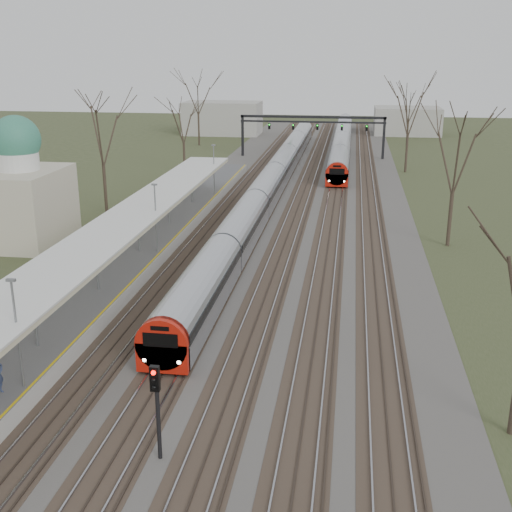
# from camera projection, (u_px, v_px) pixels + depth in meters

# --- Properties ---
(track_bed) EXTENTS (24.00, 160.00, 0.22)m
(track_bed) POSITION_uv_depth(u_px,v_px,m) (293.00, 203.00, 65.80)
(track_bed) COLOR #474442
(track_bed) RESTS_ON ground
(platform) EXTENTS (3.50, 69.00, 1.00)m
(platform) POSITION_uv_depth(u_px,v_px,m) (154.00, 244.00, 50.49)
(platform) COLOR #9E9B93
(platform) RESTS_ON ground
(canopy) EXTENTS (4.10, 50.00, 3.11)m
(canopy) POSITION_uv_depth(u_px,v_px,m) (133.00, 216.00, 45.19)
(canopy) COLOR slate
(canopy) RESTS_ON platform
(dome_building) EXTENTS (10.00, 8.00, 10.30)m
(dome_building) POSITION_uv_depth(u_px,v_px,m) (3.00, 198.00, 51.75)
(dome_building) COLOR beige
(dome_building) RESTS_ON ground
(signal_gantry) EXTENTS (21.00, 0.59, 6.08)m
(signal_gantry) POSITION_uv_depth(u_px,v_px,m) (313.00, 124.00, 92.55)
(signal_gantry) COLOR black
(signal_gantry) RESTS_ON ground
(tree_west_far) EXTENTS (5.50, 5.50, 11.33)m
(tree_west_far) POSITION_uv_depth(u_px,v_px,m) (101.00, 130.00, 59.19)
(tree_west_far) COLOR #2D231C
(tree_west_far) RESTS_ON ground
(tree_east_far) EXTENTS (5.00, 5.00, 10.30)m
(tree_east_far) POSITION_uv_depth(u_px,v_px,m) (456.00, 156.00, 49.42)
(tree_east_far) COLOR #2D231C
(tree_east_far) RESTS_ON ground
(train_near) EXTENTS (2.62, 90.21, 3.05)m
(train_near) POSITION_uv_depth(u_px,v_px,m) (274.00, 176.00, 72.62)
(train_near) COLOR #B0B3BB
(train_near) RESTS_ON ground
(train_far) EXTENTS (2.62, 60.21, 3.05)m
(train_far) POSITION_uv_depth(u_px,v_px,m) (342.00, 141.00, 100.44)
(train_far) COLOR #B0B3BB
(train_far) RESTS_ON ground
(signal_post) EXTENTS (0.35, 0.45, 4.10)m
(signal_post) POSITION_uv_depth(u_px,v_px,m) (157.00, 398.00, 23.80)
(signal_post) COLOR black
(signal_post) RESTS_ON ground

